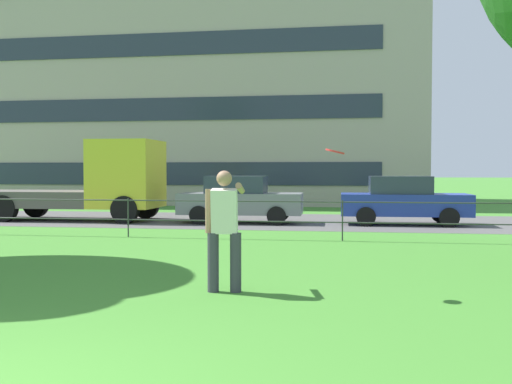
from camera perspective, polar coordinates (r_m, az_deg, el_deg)
The scene contains 8 objects.
street_strip at distance 20.57m, azimuth 0.76°, elevation -2.73°, with size 80.00×6.65×0.01m, color #565454.
park_fence at distance 15.12m, azimuth -2.28°, elevation -1.90°, with size 38.55×0.04×1.00m.
person_thrower at distance 8.50m, azimuth -3.02°, elevation -3.29°, with size 0.51×0.81×1.72m.
frisbee at distance 8.45m, azimuth 7.52°, elevation 3.84°, with size 0.30×0.30×0.09m.
flatbed_truck_far_left at distance 21.54m, azimuth -15.82°, elevation 0.64°, with size 7.34×2.52×2.75m.
car_grey_left at distance 19.72m, azimuth -1.53°, elevation -0.68°, with size 4.06×1.92×1.54m.
car_blue_right at distance 19.65m, azimuth 13.82°, elevation -0.75°, with size 4.03×1.87×1.54m.
apartment_building_background at distance 35.63m, azimuth -7.72°, elevation 12.25°, with size 27.57×10.96×16.06m.
Camera 1 is at (2.99, -3.64, 1.72)m, focal length 42.13 mm.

